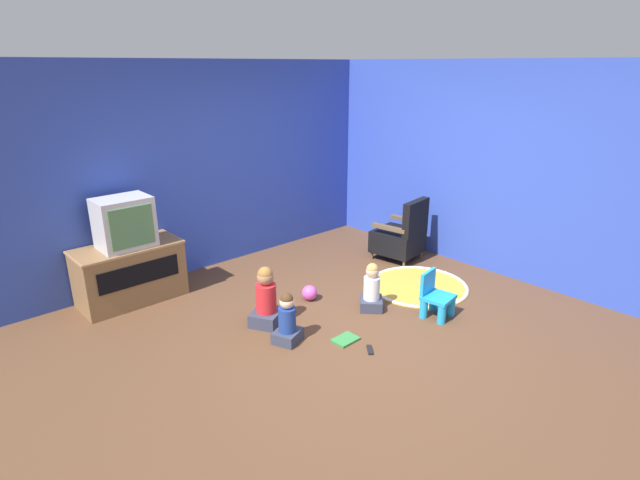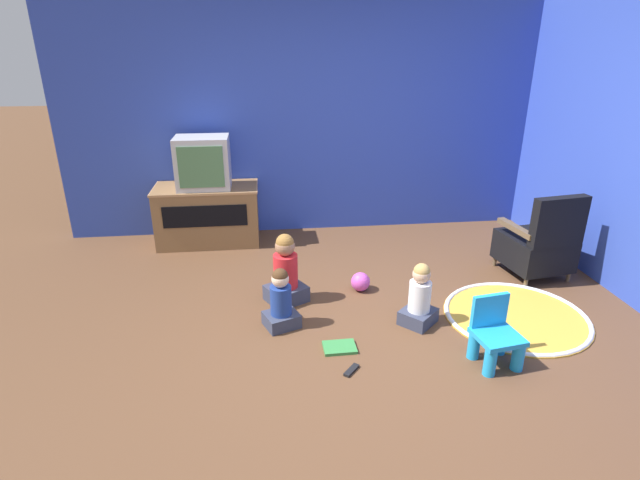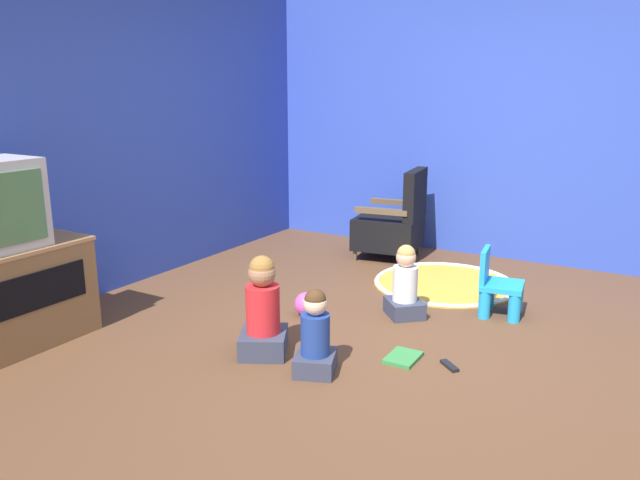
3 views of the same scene
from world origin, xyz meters
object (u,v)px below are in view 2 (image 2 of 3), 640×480
object	(u,v)px
toy_ball	(360,282)
book	(340,347)
black_armchair	(538,244)
remote_control	(351,370)
yellow_kid_chair	(495,338)
child_watching_center	(281,302)
television	(203,163)
child_watching_right	(286,273)
tv_cabinet	(208,214)
child_watching_left	(420,298)

from	to	relation	value
toy_ball	book	distance (m)	0.96
black_armchair	remote_control	xyz separation A→B (m)	(-2.02, -1.28, -0.32)
toy_ball	book	bearing A→B (deg)	-110.13
yellow_kid_chair	child_watching_center	distance (m)	1.61
yellow_kid_chair	television	bearing A→B (deg)	122.69
child_watching_right	book	bearing A→B (deg)	-94.46
tv_cabinet	black_armchair	distance (m)	3.43
black_armchair	child_watching_left	size ratio (longest dim) A/B	1.62
television	toy_ball	world-z (taller)	television
television	remote_control	size ratio (longest dim) A/B	3.91
television	book	world-z (taller)	television
black_armchair	child_watching_center	size ratio (longest dim) A/B	1.70
child_watching_center	book	size ratio (longest dim) A/B	2.06
tv_cabinet	toy_ball	xyz separation A→B (m)	(1.47, -1.35, -0.25)
black_armchair	television	bearing A→B (deg)	-29.20
black_armchair	child_watching_center	bearing A→B (deg)	5.77
television	remote_control	bearing A→B (deg)	-64.62
child_watching_right	toy_ball	world-z (taller)	child_watching_right
book	remote_control	distance (m)	0.28
black_armchair	child_watching_right	bearing A→B (deg)	-3.34
yellow_kid_chair	remote_control	bearing A→B (deg)	171.31
yellow_kid_chair	remote_control	xyz separation A→B (m)	(-1.02, -0.00, -0.18)
tv_cabinet	toy_ball	world-z (taller)	tv_cabinet
tv_cabinet	child_watching_right	world-z (taller)	tv_cabinet
remote_control	child_watching_right	bearing A→B (deg)	60.46
yellow_kid_chair	child_watching_center	bearing A→B (deg)	147.46
child_watching_center	toy_ball	distance (m)	0.92
television	child_watching_center	xyz separation A→B (m)	(0.73, -1.84, -0.70)
toy_ball	television	bearing A→B (deg)	138.18
yellow_kid_chair	toy_ball	world-z (taller)	yellow_kid_chair
tv_cabinet	yellow_kid_chair	distance (m)	3.35
child_watching_right	book	xyz separation A→B (m)	(0.35, -0.78, -0.26)
child_watching_left	child_watching_center	xyz separation A→B (m)	(-1.10, 0.08, -0.01)
child_watching_left	black_armchair	bearing A→B (deg)	-15.96
toy_ball	child_watching_left	bearing A→B (deg)	-59.60
television	child_watching_left	bearing A→B (deg)	-46.48
child_watching_left	child_watching_center	bearing A→B (deg)	132.20
television	toy_ball	bearing A→B (deg)	-41.82
yellow_kid_chair	child_watching_right	xyz separation A→B (m)	(-1.42, 1.06, 0.08)
tv_cabinet	remote_control	bearing A→B (deg)	-64.96
child_watching_center	child_watching_left	bearing A→B (deg)	-25.84
yellow_kid_chair	remote_control	distance (m)	1.04
toy_ball	remote_control	xyz separation A→B (m)	(-0.29, -1.17, -0.08)
black_armchair	remote_control	distance (m)	2.41
television	remote_control	xyz separation A→B (m)	(1.18, -2.49, -0.91)
toy_ball	book	xyz separation A→B (m)	(-0.33, -0.90, -0.07)
toy_ball	book	world-z (taller)	toy_ball
child_watching_right	toy_ball	distance (m)	0.72
tv_cabinet	child_watching_right	distance (m)	1.66
television	black_armchair	size ratio (longest dim) A/B	0.65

